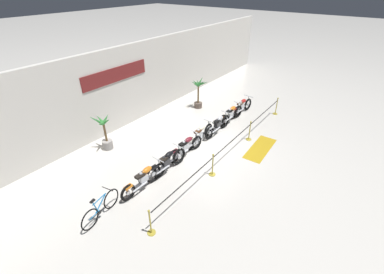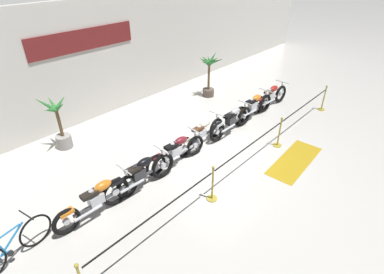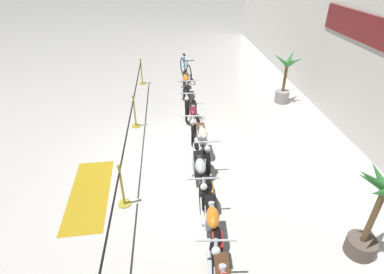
% 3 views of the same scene
% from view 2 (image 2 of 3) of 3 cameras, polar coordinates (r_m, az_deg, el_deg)
% --- Properties ---
extents(ground_plane, '(120.00, 120.00, 0.00)m').
position_cam_2_polar(ground_plane, '(9.57, 4.98, -3.07)').
color(ground_plane, silver).
extents(back_wall, '(28.00, 0.29, 4.20)m').
position_cam_2_polar(back_wall, '(12.14, -14.59, 14.73)').
color(back_wall, silver).
rests_on(back_wall, ground).
extents(motorcycle_orange_0, '(2.30, 0.62, 0.91)m').
position_cam_2_polar(motorcycle_orange_0, '(7.58, -17.38, -11.16)').
color(motorcycle_orange_0, black).
rests_on(motorcycle_orange_0, ground).
extents(motorcycle_black_1, '(2.30, 0.62, 0.96)m').
position_cam_2_polar(motorcycle_black_1, '(8.00, -9.81, -7.12)').
color(motorcycle_black_1, black).
rests_on(motorcycle_black_1, ground).
extents(motorcycle_maroon_2, '(2.17, 0.62, 0.91)m').
position_cam_2_polar(motorcycle_maroon_2, '(8.81, -2.97, -2.72)').
color(motorcycle_maroon_2, black).
rests_on(motorcycle_maroon_2, ground).
extents(motorcycle_cream_3, '(2.29, 0.62, 0.92)m').
position_cam_2_polar(motorcycle_cream_3, '(9.66, 1.85, 0.61)').
color(motorcycle_cream_3, black).
rests_on(motorcycle_cream_3, ground).
extents(motorcycle_silver_4, '(2.27, 0.62, 0.94)m').
position_cam_2_polar(motorcycle_silver_4, '(10.48, 7.56, 3.06)').
color(motorcycle_silver_4, black).
rests_on(motorcycle_silver_4, ground).
extents(motorcycle_orange_5, '(2.31, 0.62, 0.95)m').
position_cam_2_polar(motorcycle_orange_5, '(11.61, 11.55, 5.61)').
color(motorcycle_orange_5, black).
rests_on(motorcycle_orange_5, ground).
extents(motorcycle_red_6, '(2.30, 0.62, 0.95)m').
position_cam_2_polar(motorcycle_red_6, '(12.61, 14.72, 7.38)').
color(motorcycle_red_6, black).
rests_on(motorcycle_red_6, ground).
extents(bicycle, '(1.73, 0.52, 0.97)m').
position_cam_2_polar(bicycle, '(7.35, -31.02, -17.52)').
color(bicycle, black).
rests_on(bicycle, ground).
extents(potted_palm_left_of_row, '(1.06, 0.98, 1.92)m').
position_cam_2_polar(potted_palm_left_of_row, '(13.14, 3.31, 11.79)').
color(potted_palm_left_of_row, brown).
rests_on(potted_palm_left_of_row, ground).
extents(potted_palm_right_of_row, '(0.97, 0.93, 1.86)m').
position_cam_2_polar(potted_palm_right_of_row, '(10.30, -23.90, 1.78)').
color(potted_palm_right_of_row, gray).
rests_on(potted_palm_right_of_row, ground).
extents(stanchion_far_left, '(10.70, 0.28, 1.05)m').
position_cam_2_polar(stanchion_far_left, '(7.62, 5.36, -6.50)').
color(stanchion_far_left, gold).
rests_on(stanchion_far_left, ground).
extents(stanchion_mid_left, '(0.28, 0.28, 1.05)m').
position_cam_2_polar(stanchion_mid_left, '(7.69, 3.91, -9.72)').
color(stanchion_mid_left, gold).
rests_on(stanchion_mid_left, ground).
extents(stanchion_mid_right, '(0.28, 0.28, 1.05)m').
position_cam_2_polar(stanchion_mid_right, '(10.11, 16.19, 0.12)').
color(stanchion_mid_right, gold).
rests_on(stanchion_mid_right, ground).
extents(stanchion_far_right, '(0.28, 0.28, 1.05)m').
position_cam_2_polar(stanchion_far_right, '(13.16, 23.69, 6.18)').
color(stanchion_far_right, gold).
rests_on(stanchion_far_right, ground).
extents(floor_banner, '(2.41, 0.97, 0.01)m').
position_cam_2_polar(floor_banner, '(9.72, 18.96, -4.26)').
color(floor_banner, '#B78E19').
rests_on(floor_banner, ground).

